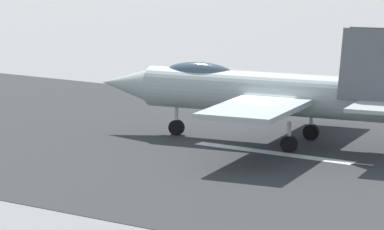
{
  "coord_description": "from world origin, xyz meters",
  "views": [
    {
      "loc": [
        -23.22,
        40.28,
        9.81
      ],
      "look_at": [
        0.89,
        4.13,
        2.2
      ],
      "focal_mm": 97.46,
      "sensor_mm": 36.0,
      "label": 1
    }
  ],
  "objects": [
    {
      "name": "ground_plane",
      "position": [
        0.0,
        0.0,
        0.0
      ],
      "size": [
        400.0,
        400.0,
        0.0
      ],
      "primitive_type": "plane",
      "color": "gray"
    },
    {
      "name": "runway_strip",
      "position": [
        -0.02,
        0.0,
        0.01
      ],
      "size": [
        240.0,
        26.0,
        0.02
      ],
      "color": "#313333",
      "rests_on": "ground"
    },
    {
      "name": "fighter_jet",
      "position": [
        0.82,
        -1.85,
        2.46
      ],
      "size": [
        16.59,
        13.74,
        5.66
      ],
      "color": "#A1ACA7",
      "rests_on": "ground"
    }
  ]
}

